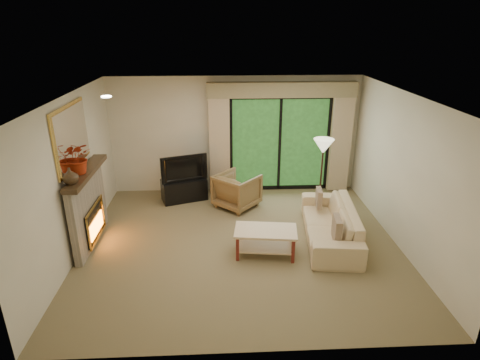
{
  "coord_description": "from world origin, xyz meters",
  "views": [
    {
      "loc": [
        -0.32,
        -6.17,
        3.68
      ],
      "look_at": [
        0.0,
        0.3,
        1.1
      ],
      "focal_mm": 30.0,
      "sensor_mm": 36.0,
      "label": 1
    }
  ],
  "objects_px": {
    "sofa": "(330,223)",
    "coffee_table": "(265,242)",
    "armchair": "(237,191)",
    "media_console": "(184,190)"
  },
  "relations": [
    {
      "from": "media_console",
      "to": "sofa",
      "type": "relative_size",
      "value": 0.44
    },
    {
      "from": "sofa",
      "to": "media_console",
      "type": "bearing_deg",
      "value": -117.13
    },
    {
      "from": "sofa",
      "to": "armchair",
      "type": "bearing_deg",
      "value": -125.13
    },
    {
      "from": "media_console",
      "to": "sofa",
      "type": "xyz_separation_m",
      "value": [
        2.75,
        -1.83,
        0.08
      ]
    },
    {
      "from": "sofa",
      "to": "coffee_table",
      "type": "distance_m",
      "value": 1.3
    },
    {
      "from": "armchair",
      "to": "sofa",
      "type": "xyz_separation_m",
      "value": [
        1.61,
        -1.43,
        -0.05
      ]
    },
    {
      "from": "media_console",
      "to": "sofa",
      "type": "distance_m",
      "value": 3.3
    },
    {
      "from": "sofa",
      "to": "coffee_table",
      "type": "xyz_separation_m",
      "value": [
        -1.21,
        -0.46,
        -0.08
      ]
    },
    {
      "from": "coffee_table",
      "to": "media_console",
      "type": "bearing_deg",
      "value": 131.01
    },
    {
      "from": "media_console",
      "to": "sofa",
      "type": "height_order",
      "value": "sofa"
    }
  ]
}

